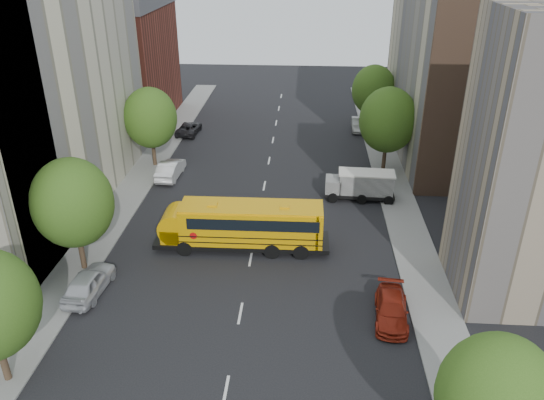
# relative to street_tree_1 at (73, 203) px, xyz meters

# --- Properties ---
(ground) EXTENTS (120.00, 120.00, 0.00)m
(ground) POSITION_rel_street_tree_1_xyz_m (11.00, 4.00, -4.95)
(ground) COLOR black
(ground) RESTS_ON ground
(sidewalk_left) EXTENTS (3.00, 80.00, 0.12)m
(sidewalk_left) POSITION_rel_street_tree_1_xyz_m (-0.50, 9.00, -4.89)
(sidewalk_left) COLOR slate
(sidewalk_left) RESTS_ON ground
(sidewalk_right) EXTENTS (3.00, 80.00, 0.12)m
(sidewalk_right) POSITION_rel_street_tree_1_xyz_m (22.50, 9.00, -4.89)
(sidewalk_right) COLOR slate
(sidewalk_right) RESTS_ON ground
(lane_markings) EXTENTS (0.15, 64.00, 0.01)m
(lane_markings) POSITION_rel_street_tree_1_xyz_m (11.00, 14.00, -4.95)
(lane_markings) COLOR silver
(lane_markings) RESTS_ON ground
(building_left_cream) EXTENTS (10.00, 26.00, 20.00)m
(building_left_cream) POSITION_rel_street_tree_1_xyz_m (-7.00, 10.00, 5.05)
(building_left_cream) COLOR beige
(building_left_cream) RESTS_ON ground
(building_left_redbrick) EXTENTS (10.00, 15.00, 13.00)m
(building_left_redbrick) POSITION_rel_street_tree_1_xyz_m (-7.00, 32.00, 1.55)
(building_left_redbrick) COLOR maroon
(building_left_redbrick) RESTS_ON ground
(building_right_far) EXTENTS (10.00, 22.00, 18.00)m
(building_right_far) POSITION_rel_street_tree_1_xyz_m (29.00, 24.00, 4.05)
(building_right_far) COLOR #B9AF8F
(building_right_far) RESTS_ON ground
(building_right_sidewall) EXTENTS (10.10, 0.30, 18.00)m
(building_right_sidewall) POSITION_rel_street_tree_1_xyz_m (29.00, 13.00, 4.05)
(building_right_sidewall) COLOR brown
(building_right_sidewall) RESTS_ON ground
(street_tree_1) EXTENTS (5.12, 5.12, 7.90)m
(street_tree_1) POSITION_rel_street_tree_1_xyz_m (0.00, 0.00, 0.00)
(street_tree_1) COLOR #38281C
(street_tree_1) RESTS_ON ground
(street_tree_2) EXTENTS (4.99, 4.99, 7.71)m
(street_tree_2) POSITION_rel_street_tree_1_xyz_m (0.00, 18.00, -0.12)
(street_tree_2) COLOR #38281C
(street_tree_2) RESTS_ON ground
(street_tree_3) EXTENTS (4.61, 4.61, 7.11)m
(street_tree_3) POSITION_rel_street_tree_1_xyz_m (22.00, -14.00, -0.50)
(street_tree_3) COLOR #38281C
(street_tree_3) RESTS_ON ground
(street_tree_4) EXTENTS (5.25, 5.25, 8.10)m
(street_tree_4) POSITION_rel_street_tree_1_xyz_m (22.00, 18.00, 0.12)
(street_tree_4) COLOR #38281C
(street_tree_4) RESTS_ON ground
(street_tree_5) EXTENTS (4.86, 4.86, 7.51)m
(street_tree_5) POSITION_rel_street_tree_1_xyz_m (22.00, 30.00, -0.25)
(street_tree_5) COLOR #38281C
(street_tree_5) RESTS_ON ground
(school_bus) EXTENTS (12.36, 3.15, 3.48)m
(school_bus) POSITION_rel_street_tree_1_xyz_m (10.15, 3.40, -3.01)
(school_bus) COLOR black
(school_bus) RESTS_ON ground
(safari_truck) EXTENTS (5.88, 2.44, 2.47)m
(safari_truck) POSITION_rel_street_tree_1_xyz_m (19.30, 11.96, -3.65)
(safari_truck) COLOR black
(safari_truck) RESTS_ON ground
(parked_car_0) EXTENTS (2.25, 4.83, 1.60)m
(parked_car_0) POSITION_rel_street_tree_1_xyz_m (1.40, -2.62, -4.15)
(parked_car_0) COLOR #B7B8BE
(parked_car_0) RESTS_ON ground
(parked_car_1) EXTENTS (1.91, 4.93, 1.60)m
(parked_car_1) POSITION_rel_street_tree_1_xyz_m (2.20, 15.37, -4.15)
(parked_car_1) COLOR silver
(parked_car_1) RESTS_ON ground
(parked_car_2) EXTENTS (2.46, 4.83, 1.31)m
(parked_car_2) POSITION_rel_street_tree_1_xyz_m (1.40, 27.41, -4.30)
(parked_car_2) COLOR black
(parked_car_2) RESTS_ON ground
(parked_car_3) EXTENTS (2.28, 4.71, 1.32)m
(parked_car_3) POSITION_rel_street_tree_1_xyz_m (19.80, -3.88, -4.29)
(parked_car_3) COLOR maroon
(parked_car_3) RESTS_ON ground
(parked_car_4) EXTENTS (2.03, 4.40, 1.46)m
(parked_car_4) POSITION_rel_street_tree_1_xyz_m (20.04, 14.12, -4.22)
(parked_car_4) COLOR #3B3862
(parked_car_4) RESTS_ON ground
(parked_car_5) EXTENTS (1.61, 4.23, 1.38)m
(parked_car_5) POSITION_rel_street_tree_1_xyz_m (20.57, 29.99, -4.26)
(parked_car_5) COLOR gray
(parked_car_5) RESTS_ON ground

